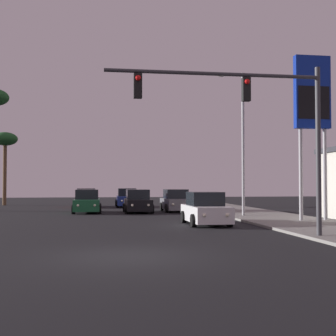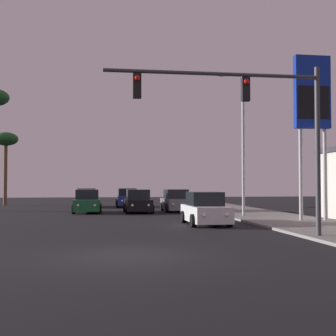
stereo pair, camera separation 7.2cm
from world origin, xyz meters
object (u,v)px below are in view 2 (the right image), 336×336
Objects in this scene: gas_station_sign at (312,101)px; palm_tree_far at (6,142)px; car_blue at (127,198)px; street_lamp at (241,136)px; car_white at (205,210)px; car_green at (87,202)px; traffic_light_mast at (257,113)px; car_red at (86,199)px; car_black at (138,202)px; car_grey at (176,201)px.

palm_tree_far is (-20.66, 23.71, -0.42)m from gas_station_sign.
street_lamp is at bearing 114.77° from car_blue.
car_white is 0.48× the size of street_lamp.
car_green is at bearing -60.85° from car_white.
car_white is 8.48m from gas_station_sign.
car_blue is at bearing 97.38° from traffic_light_mast.
traffic_light_mast is 0.92× the size of gas_station_sign.
car_red is 10.88m from palm_tree_far.
street_lamp is 1.00× the size of gas_station_sign.
car_blue is at bearing -22.71° from palm_tree_far.
car_red is (-6.55, 19.20, 0.00)m from car_white.
car_blue is at bearing -82.21° from car_white.
traffic_light_mast reaches higher than car_black.
car_red is at bearing 124.76° from street_lamp.
car_red is 18.04m from street_lamp.
gas_station_sign reaches higher than palm_tree_far.
street_lamp is at bearing 75.59° from traffic_light_mast.
car_blue is at bearing 113.46° from street_lamp.
palm_tree_far is (-14.54, 24.19, 5.43)m from car_white.
car_white is at bearing 120.50° from car_green.
car_white is 0.48× the size of gas_station_sign.
car_grey is 13.71m from gas_station_sign.
car_blue is 1.00× the size of car_green.
street_lamp is at bearing 135.92° from car_black.
car_grey is 3.06m from car_black.
car_green is at bearing -57.99° from palm_tree_far.
traffic_light_mast is at bearing 98.68° from car_blue.
gas_station_sign is (8.97, -18.82, 5.86)m from car_blue.
car_white is 0.99× the size of car_red.
car_black is at bearing 112.67° from car_red.
car_black is 9.47m from street_lamp.
car_black is (-2.59, 10.68, 0.00)m from car_white.
car_white and car_green have the same top height.
palm_tree_far reaches higher than car_white.
palm_tree_far is (-14.91, 12.73, 5.43)m from car_grey.
car_white is at bearing 106.56° from car_red.
car_white is at bearing -58.98° from palm_tree_far.
car_green is 1.00× the size of car_black.
car_blue is 0.52× the size of traffic_light_mast.
street_lamp is at bearing -126.08° from car_white.
car_red is at bearing 105.28° from traffic_light_mast.
car_red is (-3.69, -0.10, 0.00)m from car_blue.
street_lamp is (6.29, -14.48, 4.36)m from car_blue.
car_green is 0.52× the size of traffic_light_mast.
car_green and car_grey have the same top height.
street_lamp is (9.98, -14.38, 4.36)m from car_red.
gas_station_sign reaches higher than car_white.
car_green is 8.28m from car_red.
car_white is 0.52× the size of traffic_light_mast.
car_grey is at bearing 90.40° from traffic_light_mast.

